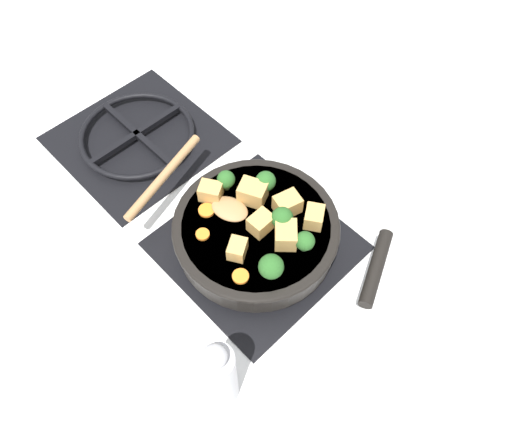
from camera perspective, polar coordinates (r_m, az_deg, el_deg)
name	(u,v)px	position (r m, az deg, el deg)	size (l,w,h in m)	color
ground_plane	(256,246)	(0.92, 0.00, -2.56)	(2.40, 2.40, 0.00)	white
front_burner_grate	(256,243)	(0.91, 0.00, -2.19)	(0.31, 0.31, 0.03)	black
rear_burner_grate	(138,137)	(1.10, -13.38, 9.68)	(0.31, 0.31, 0.03)	black
skillet_pan	(257,231)	(0.88, 0.14, -0.82)	(0.31, 0.38, 0.05)	black
wooden_spoon	(193,191)	(0.89, -7.21, 3.78)	(0.21, 0.21, 0.02)	#A87A4C
tofu_cube_center_large	(211,192)	(0.88, -5.20, 3.69)	(0.04, 0.03, 0.03)	tan
tofu_cube_near_handle	(314,217)	(0.85, 6.66, 0.81)	(0.04, 0.03, 0.03)	tan
tofu_cube_east_chunk	(287,204)	(0.86, 3.61, 2.26)	(0.04, 0.03, 0.03)	tan
tofu_cube_west_chunk	(286,235)	(0.83, 3.42, -1.25)	(0.04, 0.04, 0.04)	tan
tofu_cube_back_piece	(253,193)	(0.87, -0.38, 3.61)	(0.05, 0.04, 0.04)	tan
tofu_cube_front_piece	(259,225)	(0.84, 0.36, -0.07)	(0.04, 0.03, 0.03)	tan
tofu_cube_mid_small	(237,249)	(0.82, -2.15, -2.87)	(0.04, 0.03, 0.03)	tan
broccoli_floret_near_spoon	(305,241)	(0.82, 5.61, -1.98)	(0.03, 0.03, 0.04)	#709956
broccoli_floret_center_top	(266,181)	(0.88, 1.10, 4.90)	(0.04, 0.04, 0.04)	#709956
broccoli_floret_east_rim	(271,267)	(0.79, 1.74, -4.91)	(0.04, 0.04, 0.05)	#709956
broccoli_floret_west_rim	(282,218)	(0.83, 3.00, 0.68)	(0.04, 0.04, 0.05)	#709956
broccoli_floret_north_edge	(226,180)	(0.88, -3.45, 5.08)	(0.03, 0.03, 0.04)	#709956
carrot_slice_orange_thin	(207,210)	(0.87, -5.67, 1.57)	(0.03, 0.03, 0.01)	orange
carrot_slice_near_center	(203,234)	(0.85, -6.12, -1.18)	(0.02, 0.02, 0.01)	orange
carrot_slice_edge_slice	(241,276)	(0.81, -1.78, -6.00)	(0.03, 0.03, 0.01)	orange
pepper_mill	(219,375)	(0.74, -4.25, -16.87)	(0.05, 0.05, 0.19)	#B2B2B7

